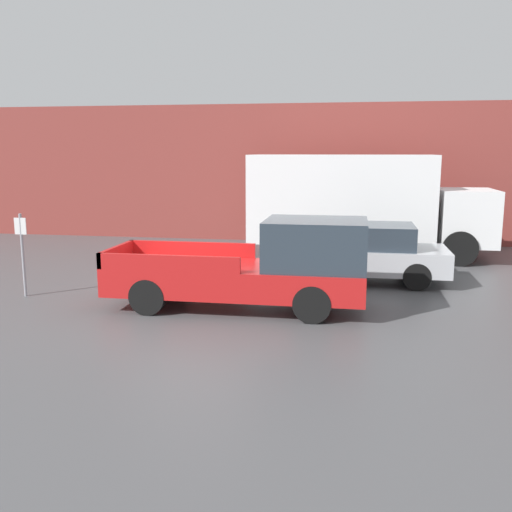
# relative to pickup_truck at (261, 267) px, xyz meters

# --- Properties ---
(ground_plane) EXTENTS (60.00, 60.00, 0.00)m
(ground_plane) POSITION_rel_pickup_truck_xyz_m (-1.77, 0.07, -0.96)
(ground_plane) COLOR #4C4C4F
(building_wall) EXTENTS (28.00, 0.15, 5.29)m
(building_wall) POSITION_rel_pickup_truck_xyz_m (-1.77, 10.00, 1.69)
(building_wall) COLOR brown
(building_wall) RESTS_ON ground
(pickup_truck) EXTENTS (5.72, 1.94, 2.04)m
(pickup_truck) POSITION_rel_pickup_truck_xyz_m (0.00, 0.00, 0.00)
(pickup_truck) COLOR red
(pickup_truck) RESTS_ON ground
(car) EXTENTS (4.62, 1.94, 1.56)m
(car) POSITION_rel_pickup_truck_xyz_m (2.23, 3.25, -0.16)
(car) COLOR #B7BABF
(car) RESTS_ON ground
(delivery_truck) EXTENTS (7.87, 2.43, 3.38)m
(delivery_truck) POSITION_rel_pickup_truck_xyz_m (2.15, 6.97, 0.87)
(delivery_truck) COLOR white
(delivery_truck) RESTS_ON ground
(parking_sign) EXTENTS (0.30, 0.07, 2.03)m
(parking_sign) POSITION_rel_pickup_truck_xyz_m (-5.87, 0.17, 0.19)
(parking_sign) COLOR gray
(parking_sign) RESTS_ON ground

